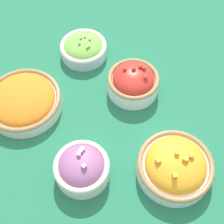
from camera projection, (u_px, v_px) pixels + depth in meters
name	position (u px, v px, depth m)	size (l,w,h in m)	color
ground_plane	(112.00, 119.00, 0.75)	(3.00, 3.00, 0.00)	#23704C
bowl_carrots	(23.00, 100.00, 0.75)	(0.18, 0.18, 0.05)	silver
bowl_squash	(175.00, 166.00, 0.66)	(0.16, 0.16, 0.08)	white
bowl_red_onion	(82.00, 168.00, 0.65)	(0.12, 0.12, 0.07)	silver
bowl_cherry_tomatoes	(133.00, 81.00, 0.77)	(0.13, 0.13, 0.08)	white
bowl_lettuce	(84.00, 48.00, 0.84)	(0.13, 0.13, 0.06)	#B2C1CC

